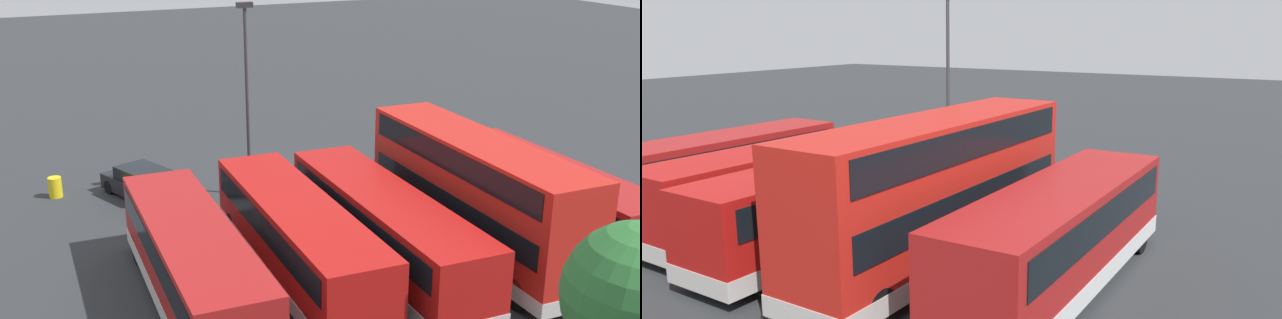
% 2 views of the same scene
% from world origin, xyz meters
% --- Properties ---
extents(ground_plane, '(140.00, 140.00, 0.00)m').
position_xyz_m(ground_plane, '(0.00, 0.00, 0.00)').
color(ground_plane, '#2D3033').
extents(bus_single_deck_near_end, '(2.62, 10.77, 2.95)m').
position_xyz_m(bus_single_deck_near_end, '(-7.43, 10.64, 1.62)').
color(bus_single_deck_near_end, '#A51919').
rests_on(bus_single_deck_near_end, ground).
extents(bus_double_decker_second, '(2.74, 11.50, 4.55)m').
position_xyz_m(bus_double_decker_second, '(-3.60, 10.92, 2.45)').
color(bus_double_decker_second, red).
rests_on(bus_double_decker_second, ground).
extents(bus_single_deck_third, '(2.85, 11.71, 2.95)m').
position_xyz_m(bus_single_deck_third, '(0.15, 10.79, 1.62)').
color(bus_single_deck_third, '#B71411').
rests_on(bus_single_deck_third, ground).
extents(bus_single_deck_fourth, '(2.92, 11.48, 2.95)m').
position_xyz_m(bus_single_deck_fourth, '(3.36, 10.30, 1.62)').
color(bus_single_deck_fourth, '#B71411').
rests_on(bus_single_deck_fourth, ground).
extents(bus_single_deck_fifth, '(2.86, 11.32, 2.95)m').
position_xyz_m(bus_single_deck_fifth, '(7.25, 10.80, 1.62)').
color(bus_single_deck_fifth, '#A51919').
rests_on(bus_single_deck_fifth, ground).
extents(car_hatchback_silver, '(3.27, 4.60, 1.43)m').
position_xyz_m(car_hatchback_silver, '(6.71, -0.13, 0.70)').
color(car_hatchback_silver, black).
rests_on(car_hatchback_silver, ground).
extents(lamp_post_tall, '(0.70, 0.30, 8.81)m').
position_xyz_m(lamp_post_tall, '(2.09, 1.45, 5.10)').
color(lamp_post_tall, '#38383D').
rests_on(lamp_post_tall, ground).
extents(waste_bin_yellow, '(0.60, 0.60, 0.95)m').
position_xyz_m(waste_bin_yellow, '(10.38, -1.84, 0.47)').
color(waste_bin_yellow, yellow).
rests_on(waste_bin_yellow, ground).
extents(tree_leftmost, '(3.35, 3.35, 6.29)m').
position_xyz_m(tree_leftmost, '(0.39, 22.39, 4.58)').
color(tree_leftmost, '#4C3823').
rests_on(tree_leftmost, ground).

